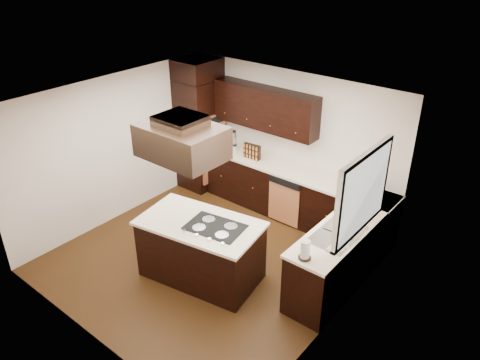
# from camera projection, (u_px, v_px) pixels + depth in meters

# --- Properties ---
(floor) EXTENTS (4.20, 4.20, 0.02)m
(floor) POSITION_uv_depth(u_px,v_px,m) (211.00, 258.00, 7.24)
(floor) COLOR #513013
(floor) RESTS_ON ground
(ceiling) EXTENTS (4.20, 4.20, 0.02)m
(ceiling) POSITION_uv_depth(u_px,v_px,m) (205.00, 102.00, 6.06)
(ceiling) COLOR white
(ceiling) RESTS_ON ground
(wall_back) EXTENTS (4.20, 0.02, 2.50)m
(wall_back) POSITION_uv_depth(u_px,v_px,m) (290.00, 142.00, 8.10)
(wall_back) COLOR silver
(wall_back) RESTS_ON ground
(wall_front) EXTENTS (4.20, 0.02, 2.50)m
(wall_front) POSITION_uv_depth(u_px,v_px,m) (80.00, 258.00, 5.20)
(wall_front) COLOR silver
(wall_front) RESTS_ON ground
(wall_left) EXTENTS (0.02, 4.20, 2.50)m
(wall_left) POSITION_uv_depth(u_px,v_px,m) (115.00, 149.00, 7.82)
(wall_left) COLOR silver
(wall_left) RESTS_ON ground
(wall_right) EXTENTS (0.02, 4.20, 2.50)m
(wall_right) POSITION_uv_depth(u_px,v_px,m) (341.00, 241.00, 5.48)
(wall_right) COLOR silver
(wall_right) RESTS_ON ground
(oven_column) EXTENTS (0.65, 0.75, 2.12)m
(oven_column) POSITION_uv_depth(u_px,v_px,m) (200.00, 134.00, 8.90)
(oven_column) COLOR black
(oven_column) RESTS_ON floor
(wall_oven_face) EXTENTS (0.05, 0.62, 0.78)m
(wall_oven_face) POSITION_uv_depth(u_px,v_px,m) (214.00, 136.00, 8.68)
(wall_oven_face) COLOR #C47245
(wall_oven_face) RESTS_ON oven_column
(base_cabinets_back) EXTENTS (2.93, 0.60, 0.88)m
(base_cabinets_back) POSITION_uv_depth(u_px,v_px,m) (280.00, 190.00, 8.25)
(base_cabinets_back) COLOR black
(base_cabinets_back) RESTS_ON floor
(base_cabinets_right) EXTENTS (0.60, 2.40, 0.88)m
(base_cabinets_right) POSITION_uv_depth(u_px,v_px,m) (346.00, 251.00, 6.65)
(base_cabinets_right) COLOR black
(base_cabinets_right) RESTS_ON floor
(countertop_back) EXTENTS (2.93, 0.63, 0.04)m
(countertop_back) POSITION_uv_depth(u_px,v_px,m) (280.00, 167.00, 8.02)
(countertop_back) COLOR #FCE8CB
(countertop_back) RESTS_ON base_cabinets_back
(countertop_right) EXTENTS (0.63, 2.40, 0.04)m
(countertop_right) POSITION_uv_depth(u_px,v_px,m) (349.00, 224.00, 6.44)
(countertop_right) COLOR #FCE8CB
(countertop_right) RESTS_ON base_cabinets_right
(upper_cabinets) EXTENTS (2.00, 0.34, 0.72)m
(upper_cabinets) POSITION_uv_depth(u_px,v_px,m) (265.00, 108.00, 7.96)
(upper_cabinets) COLOR black
(upper_cabinets) RESTS_ON wall_back
(dishwasher_front) EXTENTS (0.60, 0.05, 0.72)m
(dishwasher_front) POSITION_uv_depth(u_px,v_px,m) (284.00, 204.00, 7.90)
(dishwasher_front) COLOR #C47245
(dishwasher_front) RESTS_ON floor
(window_frame) EXTENTS (0.06, 1.32, 1.12)m
(window_frame) POSITION_uv_depth(u_px,v_px,m) (363.00, 193.00, 5.69)
(window_frame) COLOR white
(window_frame) RESTS_ON wall_right
(window_pane) EXTENTS (0.00, 1.20, 1.00)m
(window_pane) POSITION_uv_depth(u_px,v_px,m) (365.00, 193.00, 5.68)
(window_pane) COLOR white
(window_pane) RESTS_ON wall_right
(curtain_left) EXTENTS (0.02, 0.34, 0.90)m
(curtain_left) POSITION_uv_depth(u_px,v_px,m) (343.00, 201.00, 5.41)
(curtain_left) COLOR beige
(curtain_left) RESTS_ON wall_right
(curtain_right) EXTENTS (0.02, 0.34, 0.90)m
(curtain_right) POSITION_uv_depth(u_px,v_px,m) (374.00, 175.00, 5.99)
(curtain_right) COLOR beige
(curtain_right) RESTS_ON wall_right
(sink_rim) EXTENTS (0.52, 0.84, 0.01)m
(sink_rim) POSITION_uv_depth(u_px,v_px,m) (337.00, 234.00, 6.18)
(sink_rim) COLOR silver
(sink_rim) RESTS_ON countertop_right
(island) EXTENTS (1.76, 1.16, 0.88)m
(island) POSITION_uv_depth(u_px,v_px,m) (201.00, 251.00, 6.66)
(island) COLOR black
(island) RESTS_ON floor
(island_top) EXTENTS (1.83, 1.23, 0.04)m
(island_top) POSITION_uv_depth(u_px,v_px,m) (200.00, 224.00, 6.45)
(island_top) COLOR #FCE8CB
(island_top) RESTS_ON island
(cooktop) EXTENTS (0.85, 0.64, 0.01)m
(cooktop) POSITION_uv_depth(u_px,v_px,m) (215.00, 227.00, 6.33)
(cooktop) COLOR black
(cooktop) RESTS_ON island_top
(range_hood) EXTENTS (1.05, 0.72, 0.42)m
(range_hood) POSITION_uv_depth(u_px,v_px,m) (182.00, 142.00, 5.79)
(range_hood) COLOR black
(range_hood) RESTS_ON ceiling
(hood_duct) EXTENTS (0.55, 0.50, 0.13)m
(hood_duct) POSITION_uv_depth(u_px,v_px,m) (180.00, 121.00, 5.66)
(hood_duct) COLOR black
(hood_duct) RESTS_ON ceiling
(blender_base) EXTENTS (0.15, 0.15, 0.10)m
(blender_base) POSITION_uv_depth(u_px,v_px,m) (233.00, 148.00, 8.56)
(blender_base) COLOR silver
(blender_base) RESTS_ON countertop_back
(blender_pitcher) EXTENTS (0.13, 0.13, 0.26)m
(blender_pitcher) POSITION_uv_depth(u_px,v_px,m) (233.00, 139.00, 8.48)
(blender_pitcher) COLOR silver
(blender_pitcher) RESTS_ON blender_base
(spice_rack) EXTENTS (0.33, 0.11, 0.27)m
(spice_rack) POSITION_uv_depth(u_px,v_px,m) (252.00, 151.00, 8.21)
(spice_rack) COLOR black
(spice_rack) RESTS_ON countertop_back
(mixing_bowl) EXTENTS (0.26, 0.26, 0.06)m
(mixing_bowl) POSITION_uv_depth(u_px,v_px,m) (222.00, 144.00, 8.75)
(mixing_bowl) COLOR white
(mixing_bowl) RESTS_ON countertop_back
(soap_bottle) EXTENTS (0.10, 0.10, 0.20)m
(soap_bottle) POSITION_uv_depth(u_px,v_px,m) (354.00, 207.00, 6.61)
(soap_bottle) COLOR white
(soap_bottle) RESTS_ON countertop_right
(paper_towel) EXTENTS (0.14, 0.14, 0.26)m
(paper_towel) POSITION_uv_depth(u_px,v_px,m) (305.00, 250.00, 5.67)
(paper_towel) COLOR white
(paper_towel) RESTS_ON countertop_right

